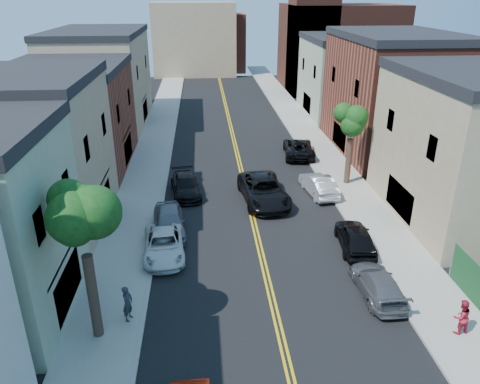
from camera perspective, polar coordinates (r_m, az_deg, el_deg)
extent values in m
cube|color=gray|center=(44.82, -10.72, 5.32)|extent=(3.20, 100.00, 0.15)
cube|color=gray|center=(45.90, 9.38, 5.86)|extent=(3.20, 100.00, 0.15)
cube|color=gray|center=(44.67, -8.48, 5.41)|extent=(0.30, 100.00, 0.15)
cube|color=gray|center=(45.51, 7.23, 5.83)|extent=(0.30, 100.00, 0.15)
cube|color=#998466|center=(30.92, -25.20, 3.72)|extent=(9.00, 10.00, 9.00)
cube|color=brown|center=(41.10, -20.22, 8.32)|extent=(9.00, 12.00, 8.00)
cube|color=#998466|center=(54.27, -16.72, 13.03)|extent=(9.00, 16.00, 9.50)
cube|color=#998466|center=(32.80, 27.01, 4.44)|extent=(9.00, 12.00, 9.00)
cube|color=brown|center=(44.74, 18.16, 11.08)|extent=(9.00, 14.00, 10.00)
cube|color=gray|center=(57.81, 12.87, 13.52)|extent=(9.00, 12.00, 8.50)
cube|color=#4C2319|center=(73.75, 12.02, 17.05)|extent=(16.00, 14.00, 12.00)
cube|color=#4C2319|center=(68.24, 9.06, 20.99)|extent=(6.00, 6.00, 22.00)
cube|color=#998466|center=(84.75, -5.64, 18.23)|extent=(14.00, 8.00, 12.00)
cube|color=brown|center=(88.87, -2.88, 17.91)|extent=(10.00, 8.00, 10.00)
cylinder|color=#312118|center=(20.71, -17.66, -12.16)|extent=(0.44, 0.44, 3.96)
sphere|color=#0E360F|center=(18.61, -19.28, -1.24)|extent=(5.20, 5.20, 5.20)
sphere|color=#0E360F|center=(17.73, -18.39, 1.32)|extent=(3.90, 3.90, 3.90)
sphere|color=#0E360F|center=(19.41, -20.22, -2.04)|extent=(3.64, 3.64, 3.64)
cylinder|color=#312118|center=(36.22, 13.23, 3.74)|extent=(0.44, 0.44, 3.52)
sphere|color=#0E360F|center=(35.17, 13.80, 9.48)|extent=(4.40, 4.40, 4.40)
sphere|color=#0E360F|center=(34.81, 14.80, 10.73)|extent=(3.30, 3.30, 3.30)
sphere|color=#0E360F|center=(35.54, 12.83, 8.98)|extent=(3.08, 3.08, 3.08)
imported|color=silver|center=(26.61, -9.36, -6.40)|extent=(2.57, 5.01, 1.35)
imported|color=slate|center=(28.85, -8.76, -3.58)|extent=(2.38, 4.86, 1.60)
imported|color=black|center=(34.11, -6.72, 0.78)|extent=(2.57, 5.01, 1.39)
imported|color=#505257|center=(24.07, 16.63, -10.81)|extent=(1.83, 4.43, 1.28)
imported|color=black|center=(27.64, 14.05, -5.42)|extent=(2.20, 4.62, 1.52)
imported|color=#B3B6BB|center=(34.41, 9.67, 0.89)|extent=(2.15, 4.69, 1.49)
imported|color=black|center=(42.31, 7.24, 5.43)|extent=(3.11, 5.75, 1.53)
imported|color=black|center=(32.69, 2.93, 0.22)|extent=(3.48, 6.56, 1.76)
imported|color=#282930|center=(21.83, -13.69, -13.20)|extent=(0.59, 0.73, 1.72)
imported|color=#B21B31|center=(22.67, 25.63, -13.70)|extent=(0.89, 0.75, 1.66)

